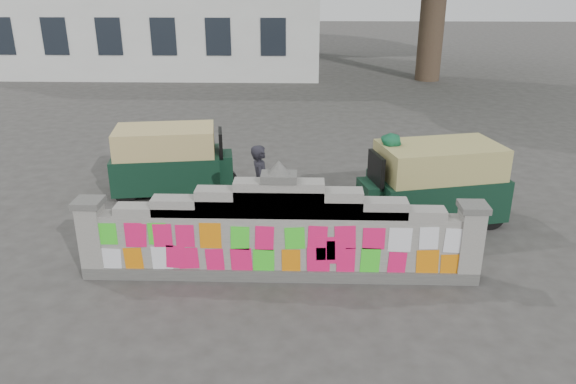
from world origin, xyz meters
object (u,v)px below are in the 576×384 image
object	(u,v)px
cyclist_bike	(261,211)
pedestrian	(389,180)
rickshaw_left	(170,159)
cyclist_rider	(261,196)
rickshaw_right	(434,183)

from	to	relation	value
cyclist_bike	pedestrian	bearing A→B (deg)	-82.43
rickshaw_left	pedestrian	bearing A→B (deg)	-26.41
cyclist_bike	rickshaw_left	world-z (taller)	rickshaw_left
cyclist_rider	rickshaw_right	size ratio (longest dim) A/B	0.50
pedestrian	rickshaw_right	bearing A→B (deg)	63.06
cyclist_rider	rickshaw_left	world-z (taller)	rickshaw_left
cyclist_rider	rickshaw_left	size ratio (longest dim) A/B	0.54
cyclist_rider	rickshaw_left	distance (m)	3.00
rickshaw_left	rickshaw_right	size ratio (longest dim) A/B	0.94
cyclist_bike	cyclist_rider	bearing A→B (deg)	-95.42
pedestrian	rickshaw_left	bearing A→B (deg)	-137.28
cyclist_rider	pedestrian	bearing A→B (deg)	-82.43
rickshaw_right	rickshaw_left	bearing A→B (deg)	-28.03
cyclist_bike	rickshaw_left	bearing A→B (deg)	41.43
pedestrian	rickshaw_right	xyz separation A→B (m)	(0.88, 0.04, -0.07)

